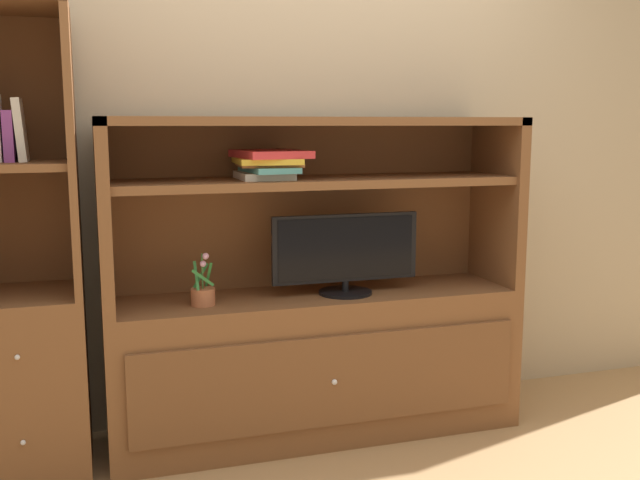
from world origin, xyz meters
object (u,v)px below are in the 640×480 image
potted_plant (203,294)px  magazine_stack (268,163)px  tv_monitor (346,253)px  bookshelf_tall (22,326)px  media_console (316,332)px

potted_plant → magazine_stack: (0.30, 0.05, 0.54)m
tv_monitor → bookshelf_tall: bearing=177.9°
tv_monitor → potted_plant: bearing=-178.5°
potted_plant → magazine_stack: size_ratio=0.62×
bookshelf_tall → media_console: bearing=-0.2°
potted_plant → tv_monitor: bearing=1.5°
magazine_stack → bookshelf_tall: (-1.01, 0.01, -0.63)m
potted_plant → bookshelf_tall: (-0.71, 0.07, -0.09)m
magazine_stack → media_console: bearing=2.3°
potted_plant → bookshelf_tall: bookshelf_tall is taller
tv_monitor → magazine_stack: size_ratio=1.87×
tv_monitor → potted_plant: tv_monitor is taller
media_console → bookshelf_tall: (-1.23, 0.00, 0.13)m
magazine_stack → bookshelf_tall: 1.19m
potted_plant → bookshelf_tall: bearing=174.6°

